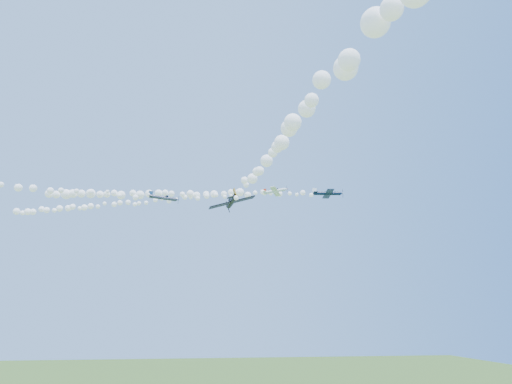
{
  "coord_description": "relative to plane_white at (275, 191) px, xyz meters",
  "views": [
    {
      "loc": [
        -4.39,
        -96.31,
        19.98
      ],
      "look_at": [
        7.66,
        -6.43,
        46.3
      ],
      "focal_mm": 30.0,
      "sensor_mm": 36.0,
      "label": 1
    }
  ],
  "objects": [
    {
      "name": "smoke_trail_white",
      "position": [
        -36.42,
        15.22,
        -0.32
      ],
      "size": [
        69.62,
        30.4,
        2.69
      ],
      "primitive_type": null,
      "color": "white"
    },
    {
      "name": "plane_navy",
      "position": [
        14.35,
        3.67,
        1.0
      ],
      "size": [
        8.05,
        8.53,
        2.49
      ],
      "rotation": [
        -0.01,
        0.01,
        -0.12
      ],
      "color": "#0C1A34"
    },
    {
      "name": "plane_grey",
      "position": [
        -25.76,
        -7.38,
        -4.71
      ],
      "size": [
        6.69,
        7.0,
        2.34
      ],
      "rotation": [
        0.23,
        0.05,
        0.19
      ],
      "color": "#393D53"
    },
    {
      "name": "plane_black",
      "position": [
        -12.8,
        -30.87,
        -11.24
      ],
      "size": [
        7.54,
        7.45,
        2.64
      ],
      "rotation": [
        -0.31,
        0.01,
        1.69
      ],
      "color": "black"
    },
    {
      "name": "smoke_trail_navy",
      "position": [
        -22.82,
        8.34,
        0.8
      ],
      "size": [
        69.58,
        11.32,
        3.12
      ],
      "primitive_type": null,
      "color": "white"
    },
    {
      "name": "smoke_trail_black",
      "position": [
        -8.62,
        -66.51,
        -11.49
      ],
      "size": [
        10.23,
        66.9,
        3.01
      ],
      "primitive_type": null,
      "color": "white"
    },
    {
      "name": "plane_white",
      "position": [
        0.0,
        0.0,
        0.0
      ],
      "size": [
        6.07,
        6.4,
        1.74
      ],
      "rotation": [
        -0.09,
        -0.1,
        -0.4
      ],
      "color": "white"
    }
  ]
}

